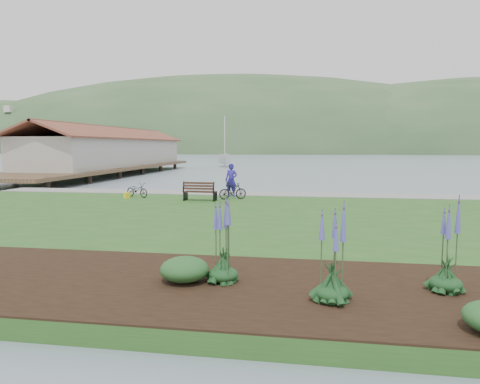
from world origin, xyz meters
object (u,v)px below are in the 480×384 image
object	(u,v)px
bicycle_a	(137,190)
park_bench	(200,191)
sailboat	(225,167)
person	(231,177)

from	to	relation	value
bicycle_a	park_bench	bearing A→B (deg)	-81.46
sailboat	bicycle_a	bearing A→B (deg)	-95.67
person	bicycle_a	xyz separation A→B (m)	(-5.15, -0.92, -0.70)
park_bench	sailboat	distance (m)	44.23
park_bench	sailboat	xyz separation A→B (m)	(-7.21, 43.63, -0.91)
park_bench	sailboat	world-z (taller)	sailboat
park_bench	bicycle_a	xyz separation A→B (m)	(-3.82, 0.99, -0.11)
park_bench	bicycle_a	bearing A→B (deg)	168.88
bicycle_a	sailboat	world-z (taller)	sailboat
sailboat	park_bench	bearing A→B (deg)	-90.83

